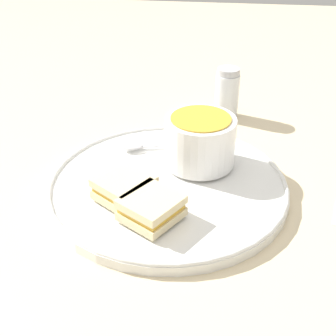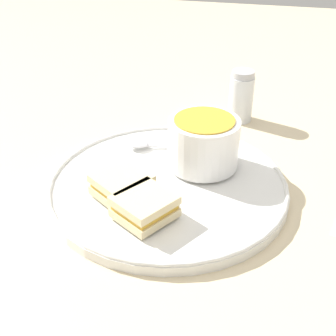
# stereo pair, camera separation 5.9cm
# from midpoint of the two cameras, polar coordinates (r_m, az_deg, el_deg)

# --- Properties ---
(ground_plane) EXTENTS (2.40, 2.40, 0.00)m
(ground_plane) POSITION_cam_midpoint_polar(r_m,az_deg,el_deg) (0.70, 2.42, -2.89)
(ground_plane) COLOR beige
(plate) EXTENTS (0.35, 0.35, 0.02)m
(plate) POSITION_cam_midpoint_polar(r_m,az_deg,el_deg) (0.69, 2.44, -2.23)
(plate) COLOR white
(plate) RESTS_ON ground_plane
(soup_bowl) EXTENTS (0.11, 0.11, 0.08)m
(soup_bowl) POSITION_cam_midpoint_polar(r_m,az_deg,el_deg) (0.71, 6.74, 3.09)
(soup_bowl) COLOR white
(soup_bowl) RESTS_ON plate
(spoon) EXTENTS (0.12, 0.04, 0.01)m
(spoon) POSITION_cam_midpoint_polar(r_m,az_deg,el_deg) (0.77, -0.75, 2.85)
(spoon) COLOR silver
(spoon) RESTS_ON plate
(sandwich_half_near) EXTENTS (0.09, 0.10, 0.03)m
(sandwich_half_near) POSITION_cam_midpoint_polar(r_m,az_deg,el_deg) (0.65, -3.08, -2.12)
(sandwich_half_near) COLOR beige
(sandwich_half_near) RESTS_ON plate
(sandwich_half_far) EXTENTS (0.09, 0.09, 0.03)m
(sandwich_half_far) POSITION_cam_midpoint_polar(r_m,az_deg,el_deg) (0.61, -0.09, -4.79)
(sandwich_half_far) COLOR beige
(sandwich_half_far) RESTS_ON plate
(salt_shaker) EXTENTS (0.05, 0.05, 0.10)m
(salt_shaker) POSITION_cam_midpoint_polar(r_m,az_deg,el_deg) (0.89, 10.80, 8.55)
(salt_shaker) COLOR silver
(salt_shaker) RESTS_ON ground_plane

